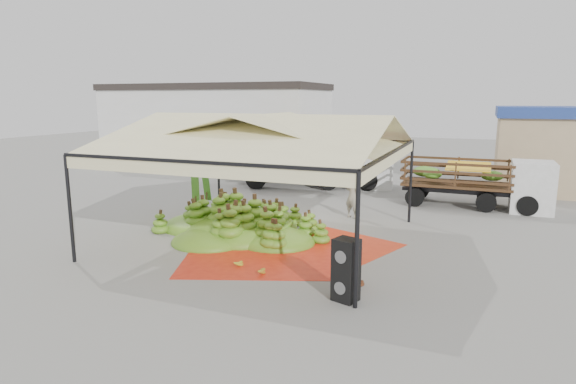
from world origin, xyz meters
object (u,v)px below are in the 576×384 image
at_px(speaker_stack, 346,270).
at_px(banana_heap, 237,217).
at_px(truck_left, 322,156).
at_px(vendor, 352,196).
at_px(truck_right, 482,178).

bearing_deg(speaker_stack, banana_heap, 160.00).
bearing_deg(truck_left, speaker_stack, -87.50).
relative_size(banana_heap, vendor, 3.51).
bearing_deg(truck_right, vendor, -139.46).
bearing_deg(truck_left, banana_heap, -106.06).
xyz_separation_m(banana_heap, vendor, (2.91, 3.83, 0.21)).
xyz_separation_m(vendor, truck_right, (4.50, 3.79, 0.38)).
relative_size(vendor, truck_left, 0.22).
xyz_separation_m(vendor, truck_left, (-3.19, 6.07, 0.74)).
height_order(banana_heap, truck_right, truck_right).
xyz_separation_m(banana_heap, truck_left, (-0.28, 9.90, 0.95)).
distance_m(truck_left, truck_right, 8.03).
relative_size(speaker_stack, truck_right, 0.24).
distance_m(speaker_stack, truck_right, 11.68).
bearing_deg(truck_left, vendor, -79.93).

